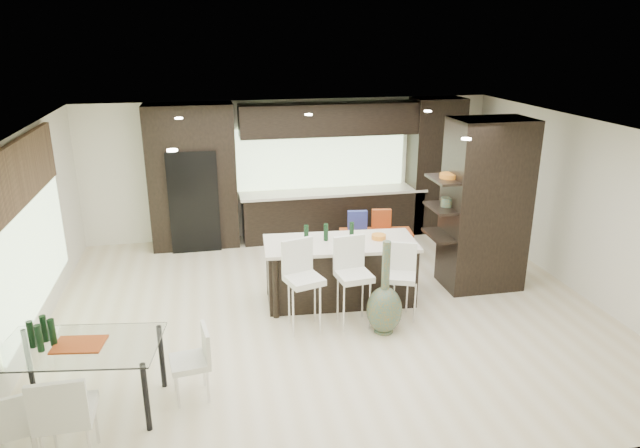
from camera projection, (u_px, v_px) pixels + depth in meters
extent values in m
plane|color=beige|center=(328.00, 310.00, 8.47)|extent=(8.00, 8.00, 0.00)
cube|color=white|center=(291.00, 168.00, 11.28)|extent=(8.00, 0.02, 2.70)
cube|color=white|center=(23.00, 244.00, 7.27)|extent=(0.02, 7.00, 2.70)
cube|color=white|center=(581.00, 207.00, 8.80)|extent=(0.02, 7.00, 2.70)
cube|color=white|center=(329.00, 128.00, 7.60)|extent=(8.00, 7.00, 0.02)
cube|color=#B2D199|center=(31.00, 239.00, 7.47)|extent=(0.04, 3.20, 1.90)
cube|color=#B2D199|center=(321.00, 158.00, 11.30)|extent=(3.40, 0.04, 1.20)
cube|color=brown|center=(21.00, 172.00, 7.18)|extent=(0.08, 3.00, 0.80)
cube|color=white|center=(325.00, 127.00, 7.84)|extent=(4.00, 3.00, 0.02)
cube|color=black|center=(319.00, 171.00, 11.07)|extent=(6.80, 0.68, 2.70)
cube|color=black|center=(194.00, 198.00, 10.70)|extent=(0.90, 0.68, 1.90)
cube|color=black|center=(485.00, 205.00, 8.90)|extent=(1.20, 0.80, 2.70)
cube|color=black|center=(340.00, 271.00, 8.66)|extent=(2.33, 1.14, 0.95)
cube|color=white|center=(304.00, 296.00, 7.76)|extent=(0.56, 0.56, 1.03)
cube|color=white|center=(354.00, 291.00, 7.90)|extent=(0.50, 0.50, 1.02)
cube|color=white|center=(401.00, 290.00, 8.08)|extent=(0.51, 0.51, 0.89)
cube|color=black|center=(376.00, 244.00, 10.36)|extent=(1.37, 0.68, 0.50)
cube|color=white|center=(84.00, 378.00, 6.12)|extent=(1.77, 1.16, 0.79)
cube|color=white|center=(68.00, 419.00, 5.36)|extent=(0.52, 0.52, 0.94)
cube|color=white|center=(11.00, 430.00, 5.32)|extent=(0.53, 0.53, 0.79)
cube|color=white|center=(190.00, 367.00, 6.34)|extent=(0.47, 0.47, 0.77)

